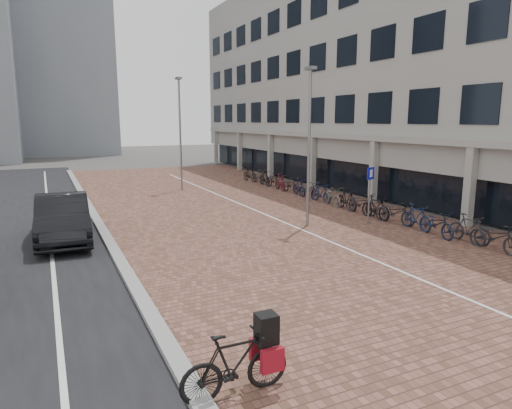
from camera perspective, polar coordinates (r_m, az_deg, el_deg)
The scene contains 12 objects.
ground at distance 12.06m, azimuth 12.51°, elevation -10.89°, with size 140.00×140.00×0.00m, color #474442.
plaza_brick at distance 23.08m, azimuth -1.88°, elevation -0.27°, with size 14.50×42.00×0.04m, color brown.
curb at distance 21.32m, azimuth -19.68°, elevation -1.64°, with size 0.35×42.00×0.14m, color gray.
lane_line at distance 21.25m, azimuth -24.77°, elevation -2.18°, with size 0.12×44.00×0.00m, color white.
parking_line at distance 23.15m, azimuth -1.43°, elevation -0.17°, with size 0.10×30.00×0.00m, color white.
office_building at distance 32.09m, azimuth 14.08°, elevation 17.62°, with size 8.40×40.00×15.00m.
car_dark at distance 17.91m, azimuth -23.31°, elevation -1.61°, with size 1.79×5.12×1.69m, color black.
hero_bike at distance 7.57m, azimuth -2.65°, elevation -19.46°, with size 1.85×0.54×1.31m.
parking_sign at distance 19.45m, azimuth 14.25°, elevation 2.24°, with size 0.49×0.22×2.45m.
lamp_near at distance 18.49m, azimuth 6.72°, elevation 6.91°, with size 0.12×0.12×6.39m, color slate.
lamp_far at distance 28.73m, azimuth -9.58°, elevation 8.64°, with size 0.12×0.12×6.89m, color gray.
bike_row at distance 23.95m, azimuth 9.21°, elevation 1.24°, with size 1.20×21.43×1.05m.
Camera 1 is at (-7.00, -8.79, 4.38)m, focal length 31.53 mm.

